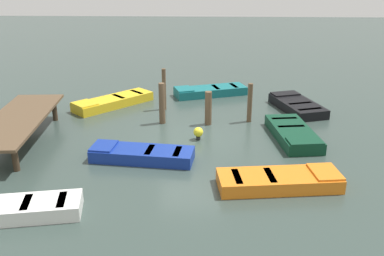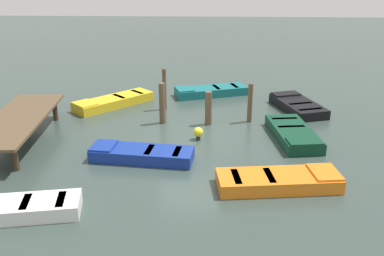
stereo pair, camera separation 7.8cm
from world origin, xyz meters
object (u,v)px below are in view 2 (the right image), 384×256
Objects in this scene: rowboat_teal at (210,91)px; rowboat_orange at (279,180)px; rowboat_yellow at (113,101)px; rowboat_white at (16,208)px; mooring_piling_mid_right at (164,89)px; dock_segment at (18,120)px; mooring_piling_far_left at (250,103)px; mooring_piling_center at (162,103)px; rowboat_blue at (141,154)px; rowboat_dark_green at (293,133)px; marker_buoy at (198,132)px; rowboat_black at (297,105)px; mooring_piling_far_right at (208,108)px.

rowboat_teal is 9.50m from rowboat_orange.
rowboat_white is (-9.20, 0.52, 0.00)m from rowboat_yellow.
rowboat_yellow is 2.54m from mooring_piling_mid_right.
mooring_piling_far_left reaches higher than dock_segment.
rowboat_yellow is 2.08× the size of mooring_piling_center.
rowboat_orange is at bearing -142.67° from mooring_piling_center.
rowboat_blue is 2.06× the size of mooring_piling_center.
rowboat_yellow and rowboat_dark_green have the same top height.
dock_segment is at bearing 113.89° from mooring_piling_center.
mooring_piling_mid_right is at bearing 24.78° from marker_buoy.
marker_buoy is at bearing -138.41° from mooring_piling_center.
mooring_piling_center reaches higher than rowboat_black.
mooring_piling_far_right reaches higher than rowboat_orange.
rowboat_blue is at bearing 177.50° from mooring_piling_mid_right.
dock_segment is 1.60× the size of rowboat_teal.
rowboat_orange and rowboat_white have the same top height.
rowboat_black is 1.97× the size of mooring_piling_center.
rowboat_yellow is 6.36m from mooring_piling_far_left.
rowboat_black is 5.96m from mooring_piling_mid_right.
rowboat_blue is at bearing 134.84° from mooring_piling_far_left.
rowboat_teal is at bearing -52.15° from dock_segment.
mooring_piling_far_left reaches higher than mooring_piling_far_right.
rowboat_teal is 4.14m from mooring_piling_far_left.
rowboat_black is 7.35m from rowboat_orange.
rowboat_blue is at bearing 114.05° from rowboat_black.
dock_segment reaches higher than marker_buoy.
mooring_piling_far_right is at bearing -116.11° from rowboat_blue.
mooring_piling_far_right is (6.96, -4.89, 0.47)m from rowboat_white.
rowboat_dark_green is at bearing -106.42° from mooring_piling_center.
mooring_piling_mid_right reaches higher than dock_segment.
rowboat_dark_green is 2.09× the size of mooring_piling_far_left.
mooring_piling_far_left is at bearing -84.90° from mooring_piling_center.
rowboat_yellow is at bearing 73.03° from mooring_piling_far_left.
rowboat_yellow is (5.71, 2.18, -0.00)m from rowboat_blue.
mooring_piling_mid_right reaches higher than rowboat_orange.
rowboat_black is at bearing -54.78° from mooring_piling_far_left.
rowboat_blue is 3.61m from mooring_piling_center.
rowboat_dark_green is 6.11m from mooring_piling_mid_right.
rowboat_yellow is 3.37m from mooring_piling_center.
mooring_piling_far_left reaches higher than rowboat_blue.
dock_segment is 3.52× the size of mooring_piling_center.
marker_buoy is at bearing 112.44° from rowboat_black.
rowboat_black is 0.96× the size of rowboat_blue.
rowboat_white is at bearing -162.41° from dock_segment.
rowboat_yellow is 9.21m from rowboat_white.
mooring_piling_mid_right is at bearing 3.05° from mooring_piling_center.
rowboat_white is at bearing 139.63° from marker_buoy.
mooring_piling_far_left is at bearing 94.26° from rowboat_teal.
rowboat_blue and rowboat_yellow have the same top height.
marker_buoy reaches higher than rowboat_yellow.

